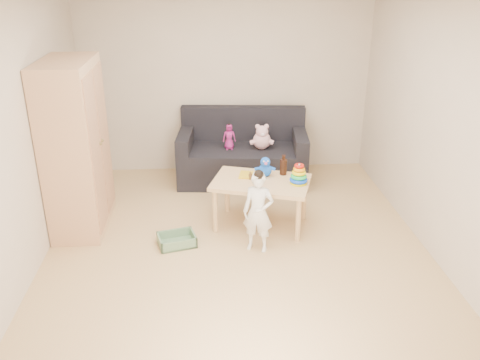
{
  "coord_description": "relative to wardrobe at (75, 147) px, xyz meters",
  "views": [
    {
      "loc": [
        -0.31,
        -4.74,
        2.82
      ],
      "look_at": [
        0.05,
        0.25,
        0.65
      ],
      "focal_mm": 38.0,
      "sensor_mm": 36.0,
      "label": 1
    }
  ],
  "objects": [
    {
      "name": "sofa",
      "position": [
        1.92,
        1.14,
        -0.7
      ],
      "size": [
        1.8,
        1.02,
        0.48
      ],
      "primitive_type": "cube",
      "rotation": [
        0.0,
        0.0,
        -0.09
      ],
      "color": "black",
      "rests_on": "ground"
    },
    {
      "name": "yellow_book",
      "position": [
        1.91,
        -0.03,
        -0.38
      ],
      "size": [
        0.26,
        0.26,
        0.02
      ],
      "primitive_type": "cube",
      "rotation": [
        0.0,
        0.0,
        -0.2
      ],
      "color": "gold",
      "rests_on": "play_table"
    },
    {
      "name": "room",
      "position": [
        1.73,
        -0.61,
        0.36
      ],
      "size": [
        4.5,
        4.5,
        4.5
      ],
      "color": "tan",
      "rests_on": "ground"
    },
    {
      "name": "pink_bear",
      "position": [
        2.17,
        1.06,
        -0.31
      ],
      "size": [
        0.32,
        0.3,
        0.29
      ],
      "primitive_type": null,
      "rotation": [
        0.0,
        0.0,
        -0.42
      ],
      "color": "#FFBBC9",
      "rests_on": "sofa"
    },
    {
      "name": "doll",
      "position": [
        1.74,
        1.08,
        -0.29
      ],
      "size": [
        0.17,
        0.12,
        0.34
      ],
      "primitive_type": "imported",
      "rotation": [
        0.0,
        0.0,
        0.02
      ],
      "color": "#A91F75",
      "rests_on": "sofa"
    },
    {
      "name": "brown_bottle",
      "position": [
        2.3,
        -0.02,
        -0.28
      ],
      "size": [
        0.08,
        0.08,
        0.24
      ],
      "color": "black",
      "rests_on": "play_table"
    },
    {
      "name": "wooden_figure",
      "position": [
        1.91,
        -0.15,
        -0.33
      ],
      "size": [
        0.05,
        0.05,
        0.1
      ],
      "primitive_type": null,
      "rotation": [
        0.0,
        0.0,
        -0.42
      ],
      "color": "brown",
      "rests_on": "play_table"
    },
    {
      "name": "play_table",
      "position": [
        2.03,
        -0.18,
        -0.66
      ],
      "size": [
        1.21,
        0.96,
        0.56
      ],
      "primitive_type": "cube",
      "rotation": [
        0.0,
        0.0,
        -0.3
      ],
      "color": "#EEB983",
      "rests_on": "ground"
    },
    {
      "name": "toddler",
      "position": [
        1.94,
        -0.71,
        -0.51
      ],
      "size": [
        0.37,
        0.3,
        0.86
      ],
      "primitive_type": "imported",
      "rotation": [
        0.0,
        0.0,
        -0.33
      ],
      "color": "white",
      "rests_on": "ground"
    },
    {
      "name": "ring_stacker",
      "position": [
        2.43,
        -0.29,
        -0.29
      ],
      "size": [
        0.2,
        0.2,
        0.23
      ],
      "color": "#CDC70A",
      "rests_on": "play_table"
    },
    {
      "name": "storage_bin",
      "position": [
        1.08,
        -0.56,
        -0.88
      ],
      "size": [
        0.45,
        0.38,
        0.12
      ],
      "primitive_type": null,
      "rotation": [
        0.0,
        0.0,
        0.25
      ],
      "color": "#638762",
      "rests_on": "ground"
    },
    {
      "name": "blue_plush",
      "position": [
        2.09,
        -0.05,
        -0.27
      ],
      "size": [
        0.23,
        0.21,
        0.23
      ],
      "primitive_type": null,
      "rotation": [
        0.0,
        0.0,
        -0.32
      ],
      "color": "blue",
      "rests_on": "play_table"
    },
    {
      "name": "wardrobe",
      "position": [
        0.0,
        0.0,
        0.0
      ],
      "size": [
        0.52,
        1.05,
        1.89
      ],
      "primitive_type": "cube",
      "color": "tan",
      "rests_on": "ground"
    }
  ]
}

